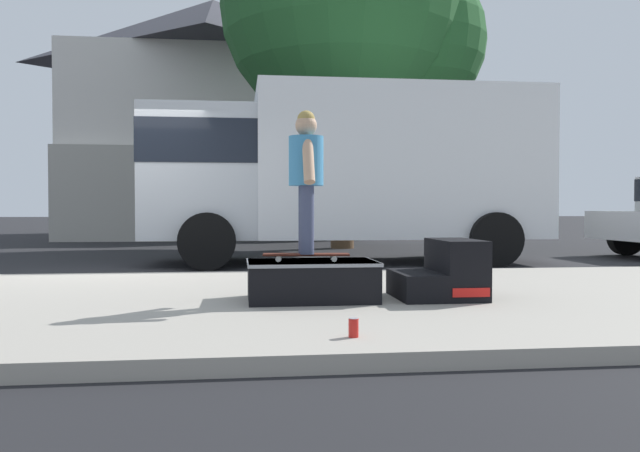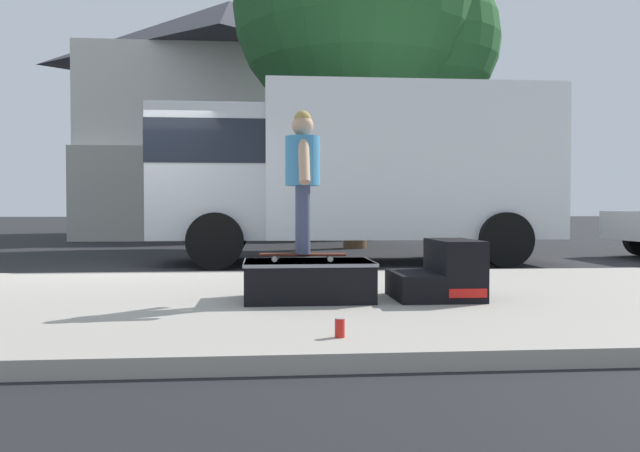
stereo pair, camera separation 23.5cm
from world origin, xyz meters
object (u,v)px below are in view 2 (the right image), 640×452
Objects in this scene: soda_can at (340,328)px; street_tree_main at (369,16)px; skateboard at (303,255)px; kicker_ramp at (442,274)px; skate_box at (308,279)px; skater_kid at (303,170)px; box_truck at (352,167)px.

street_tree_main is (2.08, 11.27, 5.41)m from soda_can.
skateboard is at bearing -103.02° from street_tree_main.
skate_box is at bearing 179.98° from kicker_ramp.
skater_kid is (-0.05, -0.03, 1.00)m from skate_box.
soda_can is at bearing -124.02° from kicker_ramp.
skate_box is 11.12m from street_tree_main.
skateboard is 0.11× the size of box_truck.
skater_kid reaches higher than soda_can.
street_tree_main is (0.91, 9.54, 5.24)m from kicker_ramp.
skateboard is at bearing 94.50° from soda_can.
skateboard is at bearing 0.00° from skater_kid.
soda_can is (-1.17, -1.73, -0.16)m from kicker_ramp.
box_truck reaches higher than skate_box.
street_tree_main reaches higher than kicker_ramp.
box_truck is 0.80× the size of street_tree_main.
box_truck is 5.70m from street_tree_main.
box_truck is at bearing 78.00° from skate_box.
kicker_ramp is at bearing 1.45° from skater_kid.
skate_box is 0.23m from skateboard.
kicker_ramp is at bearing -0.02° from skate_box.
skater_kid is 10.28× the size of soda_can.
box_truck is at bearing 81.45° from soda_can.
skate_box is 0.90× the size of skater_kid.
skate_box is 0.17× the size of box_truck.
soda_can is 7.47m from box_truck.
kicker_ramp is 1.32m from skateboard.
kicker_ramp is 5.66m from box_truck.
soda_can is at bearing -85.50° from skateboard.
skateboard reaches higher than soda_can.
skater_kid is 2.04m from soda_can.
box_truck is (1.09, 7.23, 1.52)m from soda_can.
skater_kid is (0.00, 0.00, 0.77)m from skateboard.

